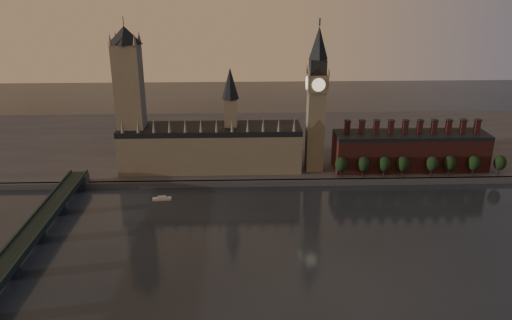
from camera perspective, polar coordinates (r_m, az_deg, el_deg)
The scene contains 16 objects.
ground at distance 270.41m, azimuth 7.73°, elevation -10.43°, with size 900.00×900.00×0.00m, color black.
north_bank at distance 430.89m, azimuth 3.98°, elevation 2.00°, with size 900.00×182.00×4.00m.
palace_of_westminster at distance 363.22m, azimuth -5.12°, elevation 1.68°, with size 130.00×30.30×74.00m.
victoria_tower at distance 360.71m, azimuth -14.23°, elevation 7.19°, with size 24.00×24.00×108.00m.
big_ben at distance 352.19m, azimuth 6.93°, elevation 6.98°, with size 15.00×15.00×107.00m.
chimney_block at distance 379.80m, azimuth 17.17°, elevation 1.06°, with size 110.00×25.00×37.00m.
embankment_tree_0 at distance 353.14m, azimuth 9.71°, elevation -0.50°, with size 8.60×8.60×14.88m.
embankment_tree_1 at distance 356.59m, azimuth 12.19°, elevation -0.47°, with size 8.60×8.60×14.88m.
embankment_tree_2 at distance 360.26m, azimuth 14.48°, elevation -0.45°, with size 8.60×8.60×14.88m.
embankment_tree_3 at distance 364.01m, azimuth 16.43°, elevation -0.42°, with size 8.60×8.60×14.88m.
embankment_tree_4 at distance 370.79m, azimuth 19.49°, elevation -0.39°, with size 8.60×8.60×14.88m.
embankment_tree_5 at distance 376.14m, azimuth 21.28°, elevation -0.33°, with size 8.60×8.60×14.88m.
embankment_tree_6 at distance 382.74m, azimuth 23.64°, elevation -0.32°, with size 8.60×8.60×14.88m.
embankment_tree_7 at distance 391.08m, azimuth 26.11°, elevation -0.28°, with size 8.60×8.60×14.88m.
westminster_bridge at distance 283.69m, azimuth -25.14°, elevation -9.07°, with size 14.00×200.00×11.55m.
river_boat at distance 331.62m, azimuth -10.70°, elevation -4.34°, with size 12.34×4.36×2.42m.
Camera 1 is at (-43.37, -228.57, 137.83)m, focal length 35.00 mm.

